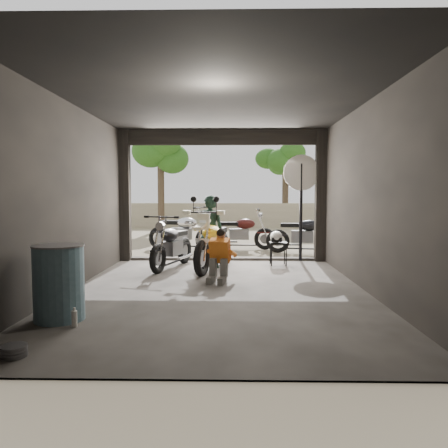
{
  "coord_description": "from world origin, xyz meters",
  "views": [
    {
      "loc": [
        0.26,
        -7.25,
        1.66
      ],
      "look_at": [
        0.1,
        0.6,
        1.11
      ],
      "focal_mm": 35.0,
      "sensor_mm": 36.0,
      "label": 1
    }
  ],
  "objects_px": {
    "outside_bike_b": "(241,229)",
    "mechanic": "(219,257)",
    "outside_bike_a": "(182,229)",
    "rider": "(210,232)",
    "sign_post": "(301,189)",
    "main_bike": "(213,240)",
    "stool": "(278,245)",
    "helmet": "(276,237)",
    "outside_bike_c": "(304,231)",
    "left_bike": "(172,242)",
    "oil_drum": "(59,284)"
  },
  "relations": [
    {
      "from": "outside_bike_b",
      "to": "mechanic",
      "type": "height_order",
      "value": "outside_bike_b"
    },
    {
      "from": "outside_bike_a",
      "to": "rider",
      "type": "distance_m",
      "value": 3.18
    },
    {
      "from": "mechanic",
      "to": "sign_post",
      "type": "relative_size",
      "value": 0.37
    },
    {
      "from": "main_bike",
      "to": "stool",
      "type": "bearing_deg",
      "value": 38.89
    },
    {
      "from": "outside_bike_b",
      "to": "helmet",
      "type": "height_order",
      "value": "outside_bike_b"
    },
    {
      "from": "outside_bike_c",
      "to": "rider",
      "type": "bearing_deg",
      "value": 145.73
    },
    {
      "from": "main_bike",
      "to": "left_bike",
      "type": "relative_size",
      "value": 1.12
    },
    {
      "from": "outside_bike_c",
      "to": "sign_post",
      "type": "distance_m",
      "value": 1.86
    },
    {
      "from": "outside_bike_b",
      "to": "stool",
      "type": "distance_m",
      "value": 3.02
    },
    {
      "from": "outside_bike_b",
      "to": "main_bike",
      "type": "bearing_deg",
      "value": 170.38
    },
    {
      "from": "left_bike",
      "to": "mechanic",
      "type": "height_order",
      "value": "left_bike"
    },
    {
      "from": "sign_post",
      "to": "main_bike",
      "type": "bearing_deg",
      "value": -167.12
    },
    {
      "from": "outside_bike_c",
      "to": "rider",
      "type": "relative_size",
      "value": 1.13
    },
    {
      "from": "outside_bike_c",
      "to": "rider",
      "type": "height_order",
      "value": "rider"
    },
    {
      "from": "left_bike",
      "to": "outside_bike_c",
      "type": "height_order",
      "value": "outside_bike_c"
    },
    {
      "from": "left_bike",
      "to": "rider",
      "type": "bearing_deg",
      "value": 19.53
    },
    {
      "from": "outside_bike_c",
      "to": "mechanic",
      "type": "xyz_separation_m",
      "value": [
        -2.24,
        -4.02,
        -0.14
      ]
    },
    {
      "from": "outside_bike_b",
      "to": "oil_drum",
      "type": "xyz_separation_m",
      "value": [
        -2.5,
        -7.36,
        -0.11
      ]
    },
    {
      "from": "stool",
      "to": "helmet",
      "type": "relative_size",
      "value": 1.9
    },
    {
      "from": "stool",
      "to": "helmet",
      "type": "distance_m",
      "value": 0.22
    },
    {
      "from": "mechanic",
      "to": "oil_drum",
      "type": "bearing_deg",
      "value": -115.82
    },
    {
      "from": "stool",
      "to": "helmet",
      "type": "height_order",
      "value": "helmet"
    },
    {
      "from": "main_bike",
      "to": "rider",
      "type": "xyz_separation_m",
      "value": [
        -0.08,
        0.26,
        0.15
      ]
    },
    {
      "from": "left_bike",
      "to": "stool",
      "type": "bearing_deg",
      "value": 26.95
    },
    {
      "from": "main_bike",
      "to": "outside_bike_b",
      "type": "xyz_separation_m",
      "value": [
        0.66,
        3.55,
        -0.06
      ]
    },
    {
      "from": "left_bike",
      "to": "outside_bike_c",
      "type": "xyz_separation_m",
      "value": [
        3.33,
        2.5,
        0.02
      ]
    },
    {
      "from": "main_bike",
      "to": "helmet",
      "type": "relative_size",
      "value": 6.9
    },
    {
      "from": "stool",
      "to": "sign_post",
      "type": "bearing_deg",
      "value": 46.15
    },
    {
      "from": "main_bike",
      "to": "oil_drum",
      "type": "xyz_separation_m",
      "value": [
        -1.83,
        -3.8,
        -0.17
      ]
    },
    {
      "from": "stool",
      "to": "sign_post",
      "type": "height_order",
      "value": "sign_post"
    },
    {
      "from": "main_bike",
      "to": "stool",
      "type": "height_order",
      "value": "main_bike"
    },
    {
      "from": "helmet",
      "to": "mechanic",
      "type": "bearing_deg",
      "value": -134.78
    },
    {
      "from": "main_bike",
      "to": "outside_bike_b",
      "type": "height_order",
      "value": "main_bike"
    },
    {
      "from": "mechanic",
      "to": "helmet",
      "type": "height_order",
      "value": "mechanic"
    },
    {
      "from": "outside_bike_b",
      "to": "helmet",
      "type": "bearing_deg",
      "value": -164.74
    },
    {
      "from": "main_bike",
      "to": "left_bike",
      "type": "height_order",
      "value": "main_bike"
    },
    {
      "from": "left_bike",
      "to": "outside_bike_b",
      "type": "bearing_deg",
      "value": 81.25
    },
    {
      "from": "outside_bike_c",
      "to": "mechanic",
      "type": "height_order",
      "value": "outside_bike_c"
    },
    {
      "from": "outside_bike_a",
      "to": "mechanic",
      "type": "height_order",
      "value": "outside_bike_a"
    },
    {
      "from": "rider",
      "to": "sign_post",
      "type": "xyz_separation_m",
      "value": [
        2.16,
        1.03,
        0.96
      ]
    },
    {
      "from": "left_bike",
      "to": "mechanic",
      "type": "xyz_separation_m",
      "value": [
        1.08,
        -1.52,
        -0.12
      ]
    },
    {
      "from": "outside_bike_a",
      "to": "main_bike",
      "type": "bearing_deg",
      "value": -143.46
    },
    {
      "from": "left_bike",
      "to": "sign_post",
      "type": "xyz_separation_m",
      "value": [
        3.0,
        1.07,
        1.17
      ]
    },
    {
      "from": "left_bike",
      "to": "sign_post",
      "type": "height_order",
      "value": "sign_post"
    },
    {
      "from": "rider",
      "to": "oil_drum",
      "type": "height_order",
      "value": "rider"
    },
    {
      "from": "outside_bike_b",
      "to": "helmet",
      "type": "xyz_separation_m",
      "value": [
        0.75,
        -2.95,
        0.07
      ]
    },
    {
      "from": "left_bike",
      "to": "outside_bike_b",
      "type": "xyz_separation_m",
      "value": [
        1.58,
        3.34,
        0.01
      ]
    },
    {
      "from": "mechanic",
      "to": "main_bike",
      "type": "bearing_deg",
      "value": 109.76
    },
    {
      "from": "left_bike",
      "to": "outside_bike_a",
      "type": "relative_size",
      "value": 0.93
    },
    {
      "from": "main_bike",
      "to": "helmet",
      "type": "height_order",
      "value": "main_bike"
    }
  ]
}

